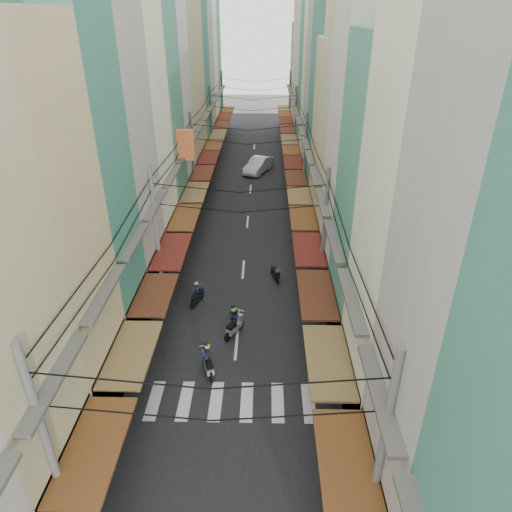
# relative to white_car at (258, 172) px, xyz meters

# --- Properties ---
(ground) EXTENTS (160.00, 160.00, 0.00)m
(ground) POSITION_rel_white_car_xyz_m (-0.68, -27.42, 0.00)
(ground) COLOR #60605C
(ground) RESTS_ON ground
(road) EXTENTS (10.00, 80.00, 0.02)m
(road) POSITION_rel_white_car_xyz_m (-0.68, -7.42, 0.01)
(road) COLOR black
(road) RESTS_ON ground
(sidewalk_left) EXTENTS (3.00, 80.00, 0.06)m
(sidewalk_left) POSITION_rel_white_car_xyz_m (-7.18, -7.42, 0.03)
(sidewalk_left) COLOR gray
(sidewalk_left) RESTS_ON ground
(sidewalk_right) EXTENTS (3.00, 80.00, 0.06)m
(sidewalk_right) POSITION_rel_white_car_xyz_m (5.82, -7.42, 0.03)
(sidewalk_right) COLOR gray
(sidewalk_right) RESTS_ON ground
(crosswalk) EXTENTS (7.55, 2.40, 0.01)m
(crosswalk) POSITION_rel_white_car_xyz_m (-0.68, -33.42, 0.03)
(crosswalk) COLOR silver
(crosswalk) RESTS_ON ground
(building_row_left) EXTENTS (7.80, 67.67, 23.70)m
(building_row_left) POSITION_rel_white_car_xyz_m (-8.60, -10.86, 9.78)
(building_row_left) COLOR silver
(building_row_left) RESTS_ON ground
(building_row_right) EXTENTS (7.80, 68.98, 22.59)m
(building_row_right) POSITION_rel_white_car_xyz_m (7.23, -10.97, 9.41)
(building_row_right) COLOR #3C846E
(building_row_right) RESTS_ON ground
(utility_poles) EXTENTS (10.20, 66.13, 8.20)m
(utility_poles) POSITION_rel_white_car_xyz_m (-0.68, -12.40, 6.59)
(utility_poles) COLOR slate
(utility_poles) RESTS_ON ground
(white_car) EXTENTS (6.07, 4.20, 2.00)m
(white_car) POSITION_rel_white_car_xyz_m (0.00, 0.00, 0.00)
(white_car) COLOR white
(white_car) RESTS_ON ground
(bicycle) EXTENTS (1.55, 0.97, 1.00)m
(bicycle) POSITION_rel_white_car_xyz_m (6.79, -25.37, 0.00)
(bicycle) COLOR black
(bicycle) RESTS_ON ground
(moving_scooters) EXTENTS (5.13, 10.65, 1.85)m
(moving_scooters) POSITION_rel_white_car_xyz_m (-1.51, -28.19, 0.53)
(moving_scooters) COLOR black
(moving_scooters) RESTS_ON ground
(parked_scooters) EXTENTS (13.15, 12.64, 1.01)m
(parked_scooters) POSITION_rel_white_car_xyz_m (3.70, -31.80, 0.48)
(parked_scooters) COLOR black
(parked_scooters) RESTS_ON ground
(pedestrians) EXTENTS (11.59, 22.85, 2.14)m
(pedestrians) POSITION_rel_white_car_xyz_m (-4.44, -27.26, 1.00)
(pedestrians) COLOR black
(pedestrians) RESTS_ON ground
(market_umbrella) EXTENTS (2.13, 2.13, 2.24)m
(market_umbrella) POSITION_rel_white_car_xyz_m (6.42, -35.50, 1.98)
(market_umbrella) COLOR #B2B2B7
(market_umbrella) RESTS_ON ground
(traffic_sign) EXTENTS (0.10, 0.57, 2.59)m
(traffic_sign) POSITION_rel_white_car_xyz_m (4.17, -26.42, 1.86)
(traffic_sign) COLOR slate
(traffic_sign) RESTS_ON ground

